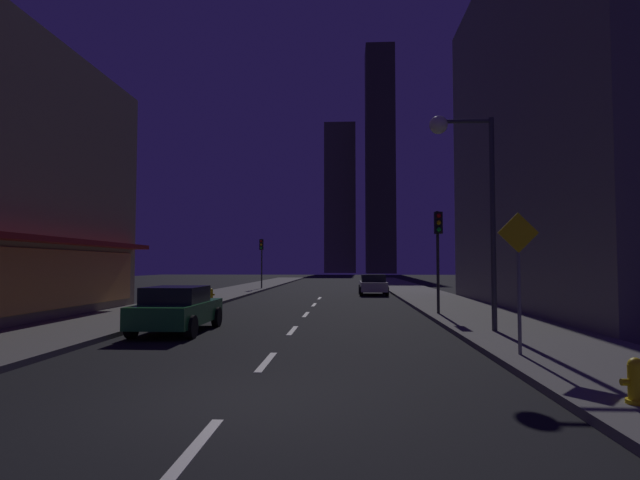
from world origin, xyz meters
name	(u,v)px	position (x,y,z in m)	size (l,w,h in m)	color
ground_plane	(325,292)	(0.00, 32.00, -0.05)	(78.00, 136.00, 0.10)	black
sidewalk_right	(414,291)	(7.00, 32.00, 0.07)	(4.00, 76.00, 0.15)	#605E59
sidewalk_left	(238,290)	(-7.00, 32.00, 0.07)	(4.00, 76.00, 0.15)	#605E59
lane_marking_center	(300,321)	(0.00, 11.00, 0.01)	(0.16, 28.20, 0.01)	silver
building_apartment_right	(618,124)	(14.50, 16.00, 8.75)	(11.00, 20.00, 17.50)	slate
skyscraper_distant_tall	(340,198)	(-0.15, 125.56, 20.04)	(8.32, 6.25, 40.07)	#524E3E
skyscraper_distant_mid	(380,160)	(10.11, 117.53, 28.68)	(7.23, 8.04, 57.37)	#38352A
car_parked_near	(177,309)	(-3.60, 7.81, 0.74)	(1.98, 4.24, 1.45)	#1E722D
car_parked_far	(373,284)	(3.60, 27.79, 0.74)	(1.98, 4.24, 1.45)	silver
fire_hydrant_yellow_near	(636,382)	(5.90, -0.30, 0.45)	(0.42, 0.30, 0.65)	yellow
fire_hydrant_far_left	(211,295)	(-5.90, 20.00, 0.45)	(0.42, 0.30, 0.65)	gold
traffic_light_near_right	(438,239)	(5.50, 12.83, 3.19)	(0.32, 0.48, 4.20)	#2D2D2D
traffic_light_far_left	(262,252)	(-5.50, 34.12, 3.19)	(0.32, 0.48, 4.20)	#2D2D2D
street_lamp_right	(465,169)	(5.38, 7.58, 5.07)	(1.96, 0.56, 6.58)	#38383D
pedestrian_crossing_sign	(519,270)	(5.60, 3.60, 2.02)	(0.91, 0.08, 3.15)	slate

